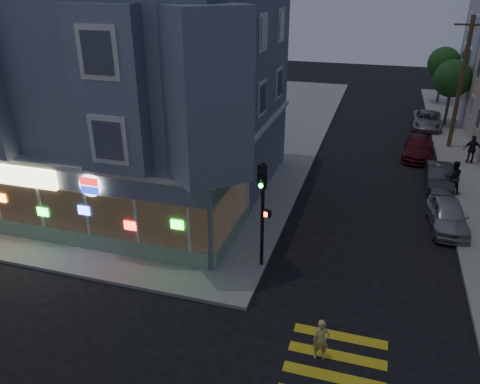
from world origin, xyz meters
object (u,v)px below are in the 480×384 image
at_px(parked_car_a, 448,215).
at_px(parked_car_c, 418,147).
at_px(pedestrian_a, 453,177).
at_px(pedestrian_b, 472,149).
at_px(parked_car_d, 427,120).
at_px(running_child, 321,340).
at_px(street_tree_far, 444,63).
at_px(fire_hydrant, 453,179).
at_px(street_tree_near, 453,79).
at_px(utility_pole, 461,82).
at_px(parked_car_b, 439,177).
at_px(traffic_signal, 263,199).

distance_m(parked_car_a, parked_car_c, 10.44).
relative_size(pedestrian_a, pedestrian_b, 1.03).
bearing_deg(parked_car_d, running_child, -97.66).
bearing_deg(parked_car_c, street_tree_far, 86.91).
distance_m(pedestrian_a, parked_car_a, 4.27).
height_order(running_child, parked_car_d, running_child).
relative_size(parked_car_a, parked_car_d, 0.86).
bearing_deg(fire_hydrant, street_tree_far, 88.05).
bearing_deg(street_tree_far, parked_car_c, -98.44).
height_order(pedestrian_a, fire_hydrant, pedestrian_a).
relative_size(street_tree_near, fire_hydrant, 6.46).
bearing_deg(pedestrian_a, fire_hydrant, -108.34).
bearing_deg(street_tree_near, running_child, -101.94).
bearing_deg(utility_pole, parked_car_c, -131.44).
bearing_deg(parked_car_a, pedestrian_b, 73.12).
bearing_deg(street_tree_far, parked_car_a, -93.19).
bearing_deg(pedestrian_b, fire_hydrant, 62.80).
relative_size(parked_car_b, parked_car_c, 0.87).
bearing_deg(running_child, fire_hydrant, 61.23).
height_order(pedestrian_a, pedestrian_b, pedestrian_a).
xyz_separation_m(pedestrian_a, parked_car_c, (-1.56, 6.19, -0.43)).
height_order(parked_car_b, parked_car_d, parked_car_b).
height_order(parked_car_a, fire_hydrant, parked_car_a).
bearing_deg(parked_car_d, fire_hydrant, -84.68).
relative_size(pedestrian_a, parked_car_d, 0.40).
distance_m(utility_pole, pedestrian_a, 9.51).
height_order(pedestrian_a, parked_car_c, pedestrian_a).
xyz_separation_m(parked_car_c, traffic_signal, (-6.92, -16.56, 2.61)).
bearing_deg(traffic_signal, pedestrian_b, 77.31).
distance_m(pedestrian_b, parked_car_c, 3.34).
bearing_deg(running_child, pedestrian_b, 61.26).
xyz_separation_m(pedestrian_a, parked_car_d, (-0.60, 13.61, -0.45)).
bearing_deg(street_tree_near, pedestrian_b, -85.02).
height_order(running_child, traffic_signal, traffic_signal).
height_order(utility_pole, traffic_signal, utility_pole).
bearing_deg(parked_car_a, parked_car_c, 91.62).
distance_m(pedestrian_a, parked_car_b, 1.24).
distance_m(running_child, parked_car_a, 11.60).
distance_m(running_child, parked_car_c, 21.32).
height_order(utility_pole, pedestrian_a, utility_pole).
distance_m(utility_pole, running_child, 24.64).
distance_m(utility_pole, parked_car_c, 5.34).
bearing_deg(parked_car_d, parked_car_c, -95.52).
bearing_deg(parked_car_a, parked_car_b, 86.37).
bearing_deg(parked_car_b, traffic_signal, -124.00).
bearing_deg(pedestrian_b, pedestrian_a, 64.79).
height_order(street_tree_near, parked_car_a, street_tree_near).
distance_m(street_tree_near, street_tree_far, 8.00).
xyz_separation_m(street_tree_near, pedestrian_a, (-0.90, -14.74, -2.82)).
height_order(utility_pole, parked_car_c, utility_pole).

